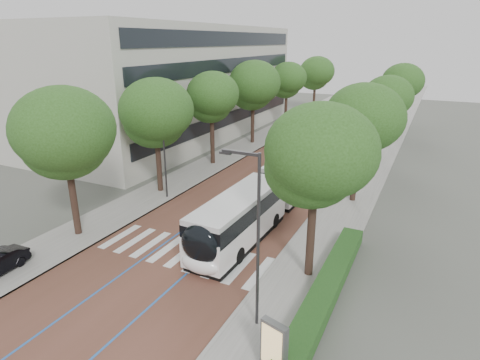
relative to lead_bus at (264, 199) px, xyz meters
The scene contains 21 objects.
ground 8.22m from the lead_bus, 109.41° to the right, with size 160.00×160.00×0.00m, color #51544C.
road 32.55m from the lead_bus, 94.72° to the left, with size 11.00×140.00×0.02m, color brown.
sidewalk_left 34.00m from the lead_bus, 107.44° to the left, with size 4.00×140.00×0.12m, color gray.
sidewalk_right 32.80m from the lead_bus, 81.53° to the left, with size 4.00×140.00×0.12m, color gray.
kerb_left 33.48m from the lead_bus, 104.33° to the left, with size 0.20×140.00×0.14m, color gray.
kerb_right 32.57m from the lead_bus, 84.84° to the left, with size 0.20×140.00×0.14m, color gray.
zebra_crossing 7.23m from the lead_bus, 110.57° to the right, with size 10.55×3.60×0.01m.
lane_line_left 32.72m from the lead_bus, 97.52° to the left, with size 0.12×126.00×0.01m, color #225BAC.
lane_line_right 32.46m from the lead_bus, 91.90° to the left, with size 0.12×126.00×0.01m, color #225BAC.
office_building 30.59m from the lead_bus, 137.35° to the left, with size 18.11×40.00×14.00m.
hedge 10.01m from the lead_bus, 49.79° to the right, with size 1.20×14.00×0.80m, color #1A4718.
streetlight_near 11.75m from the lead_bus, 69.59° to the right, with size 1.82×0.20×8.00m.
streetlight_far 15.27m from the lead_bus, 74.69° to the left, with size 1.82×0.20×8.00m.
lamp_post_left 9.13m from the lead_bus, behind, with size 0.14×0.14×8.00m, color #313133.
trees_left 20.64m from the lead_bus, 120.52° to the left, with size 6.24×61.11×9.50m.
trees_right 15.53m from the lead_bus, 70.18° to the left, with size 6.01×47.65×8.96m.
lead_bus is the anchor object (origin of this frame).
bus_queued_0 15.69m from the lead_bus, 90.14° to the left, with size 2.93×12.47×3.20m.
bus_queued_1 28.40m from the lead_bus, 90.45° to the left, with size 2.56×12.40×3.20m.
bus_queued_2 42.50m from the lead_bus, 90.41° to the left, with size 2.64×12.42×3.20m.
ad_panel 14.22m from the lead_bus, 65.70° to the right, with size 1.15×0.60×2.32m.
Camera 1 is at (12.73, -16.83, 12.25)m, focal length 30.00 mm.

